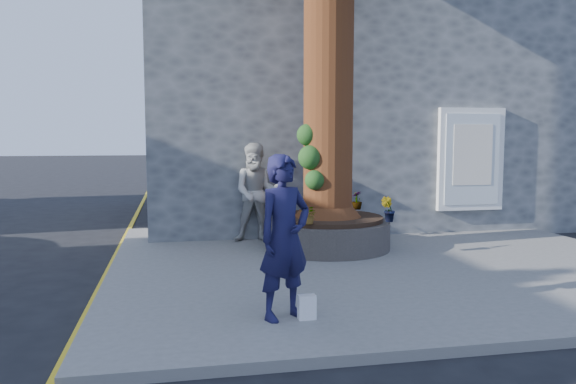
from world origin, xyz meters
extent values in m
plane|color=black|center=(0.00, 0.00, 0.00)|extent=(120.00, 120.00, 0.00)
cube|color=slate|center=(1.50, 1.00, 0.06)|extent=(9.00, 8.00, 0.12)
cube|color=yellow|center=(-3.05, 1.00, 0.00)|extent=(0.10, 30.00, 0.01)
cube|color=#4F5154|center=(2.50, 7.20, 3.00)|extent=(10.00, 8.00, 6.00)
cube|color=white|center=(4.30, 3.14, 1.70)|extent=(1.50, 0.12, 2.20)
cube|color=silver|center=(4.30, 3.08, 1.70)|extent=(1.25, 0.04, 1.95)
cube|color=silver|center=(4.30, 3.06, 1.80)|extent=(0.90, 0.02, 1.30)
cylinder|color=black|center=(0.80, 2.00, 0.38)|extent=(2.30, 2.30, 0.52)
cylinder|color=black|center=(0.80, 2.00, 0.68)|extent=(2.04, 2.04, 0.08)
cylinder|color=#452011|center=(0.80, 2.00, 4.47)|extent=(0.90, 0.90, 7.50)
cone|color=#452011|center=(0.80, 2.00, 1.07)|extent=(1.24, 1.24, 0.70)
sphere|color=#1B3F15|center=(0.42, 1.80, 1.82)|extent=(0.44, 0.44, 0.44)
sphere|color=#1B3F15|center=(0.48, 1.70, 1.42)|extent=(0.36, 0.36, 0.36)
sphere|color=#1B3F15|center=(0.40, 1.92, 2.22)|extent=(0.40, 0.40, 0.40)
imported|color=#161439|center=(-0.75, -1.80, 1.06)|extent=(0.81, 0.70, 1.88)
imported|color=#B7B6B0|center=(-0.39, 2.92, 1.09)|extent=(1.05, 0.88, 1.94)
cube|color=white|center=(-0.51, -1.89, 0.26)|extent=(0.20, 0.12, 0.28)
imported|color=gray|center=(0.97, 2.85, 0.92)|extent=(0.25, 0.24, 0.39)
imported|color=gray|center=(1.65, 1.15, 0.94)|extent=(0.33, 0.33, 0.43)
imported|color=gray|center=(1.65, 2.85, 0.90)|extent=(0.29, 0.29, 0.37)
imported|color=gray|center=(0.26, 1.15, 0.88)|extent=(0.38, 0.38, 0.31)
camera|label=1|loc=(-1.94, -7.94, 2.19)|focal=35.00mm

